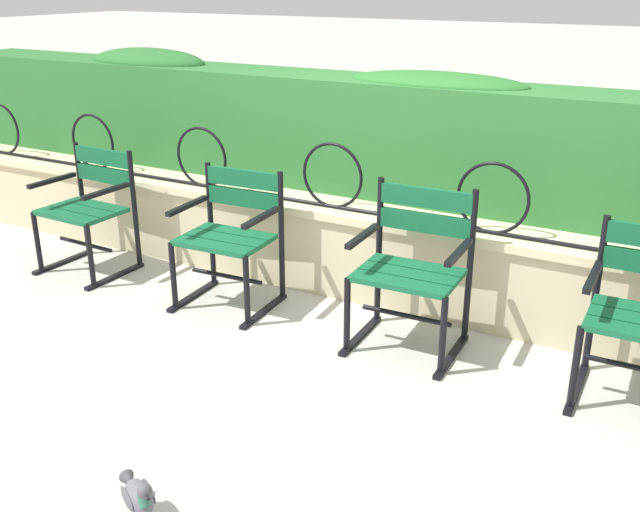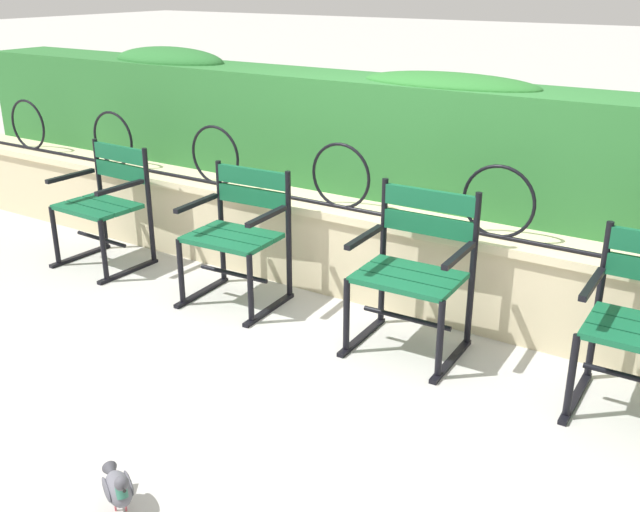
% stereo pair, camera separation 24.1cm
% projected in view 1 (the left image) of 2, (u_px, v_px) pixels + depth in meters
% --- Properties ---
extents(ground_plane, '(60.00, 60.00, 0.00)m').
position_uv_depth(ground_plane, '(308.00, 358.00, 3.95)').
color(ground_plane, '#B7B5AF').
extents(stone_wall, '(8.29, 0.41, 0.57)m').
position_uv_depth(stone_wall, '(380.00, 255.00, 4.60)').
color(stone_wall, beige).
rests_on(stone_wall, ground).
extents(iron_arch_fence, '(7.74, 0.02, 0.42)m').
position_uv_depth(iron_arch_fence, '(339.00, 181.00, 4.49)').
color(iron_arch_fence, black).
rests_on(iron_arch_fence, stone_wall).
extents(hedge_row, '(8.13, 0.54, 0.86)m').
position_uv_depth(hedge_row, '(411.00, 135.00, 4.72)').
color(hedge_row, '#2D7033').
rests_on(hedge_row, stone_wall).
extents(park_chair_leftmost, '(0.58, 0.54, 0.84)m').
position_uv_depth(park_chair_leftmost, '(90.00, 206.00, 5.01)').
color(park_chair_leftmost, '#145B38').
rests_on(park_chair_leftmost, ground).
extents(park_chair_centre_left, '(0.59, 0.55, 0.84)m').
position_uv_depth(park_chair_centre_left, '(231.00, 233.00, 4.48)').
color(park_chair_centre_left, '#145B38').
rests_on(park_chair_centre_left, ground).
extents(park_chair_centre_right, '(0.60, 0.54, 0.89)m').
position_uv_depth(park_chair_centre_right, '(413.00, 265.00, 3.95)').
color(park_chair_centre_right, '#145B38').
rests_on(park_chair_centre_right, ground).
extents(pigeon_far_side, '(0.27, 0.19, 0.22)m').
position_uv_depth(pigeon_far_side, '(138.00, 495.00, 2.74)').
color(pigeon_far_side, '#5B5B66').
rests_on(pigeon_far_side, ground).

